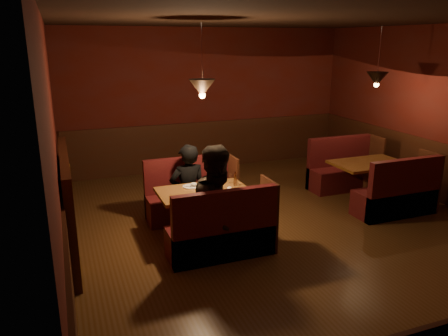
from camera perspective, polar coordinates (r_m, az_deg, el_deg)
name	(u,v)px	position (r m, az deg, el deg)	size (l,w,h in m)	color
room	(270,161)	(6.01, 6.05, 0.97)	(6.02, 7.02, 2.92)	brown
main_table	(205,201)	(6.04, -2.56, -4.26)	(1.24, 0.75, 0.87)	brown
main_bench_far	(191,199)	(6.75, -4.31, -4.01)	(1.36, 0.49, 0.93)	black
main_bench_near	(224,235)	(5.51, -0.05, -8.75)	(1.36, 0.49, 0.93)	black
second_table	(368,172)	(7.74, 18.29, -0.53)	(1.20, 0.77, 0.68)	brown
second_bench_far	(343,172)	(8.36, 15.27, -0.51)	(1.33, 0.50, 0.95)	black
second_bench_near	(398,197)	(7.31, 21.81, -3.51)	(1.33, 0.50, 0.95)	black
diner_a	(188,172)	(6.44, -4.77, -0.55)	(0.56, 0.37, 1.54)	black
diner_b	(219,187)	(5.43, -0.67, -2.48)	(0.86, 0.67, 1.76)	black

